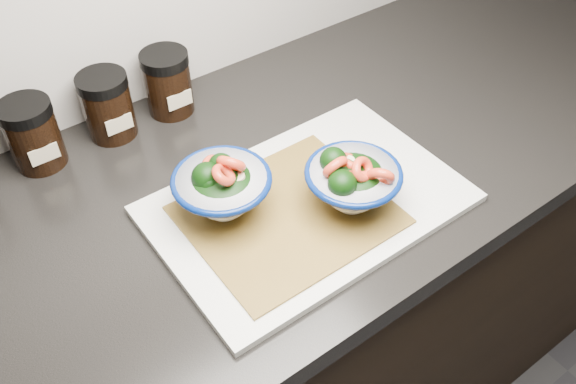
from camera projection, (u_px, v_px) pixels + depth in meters
cabinet at (223, 368)px, 1.24m from camera, size 3.43×0.58×0.86m
countertop at (201, 217)px, 0.92m from camera, size 3.50×0.60×0.04m
cutting_board at (308, 204)px, 0.91m from camera, size 0.45×0.30×0.01m
bamboo_mat at (288, 215)px, 0.88m from camera, size 0.28×0.24×0.00m
bowl_left at (221, 188)px, 0.85m from camera, size 0.14×0.14×0.11m
bowl_right at (352, 181)px, 0.86m from camera, size 0.14×0.14×0.10m
spice_jar_b at (33, 134)px, 0.94m from camera, size 0.08×0.08×0.11m
spice_jar_c at (108, 106)px, 0.99m from camera, size 0.08×0.08×0.11m
spice_jar_d at (168, 83)px, 1.04m from camera, size 0.08×0.08×0.11m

